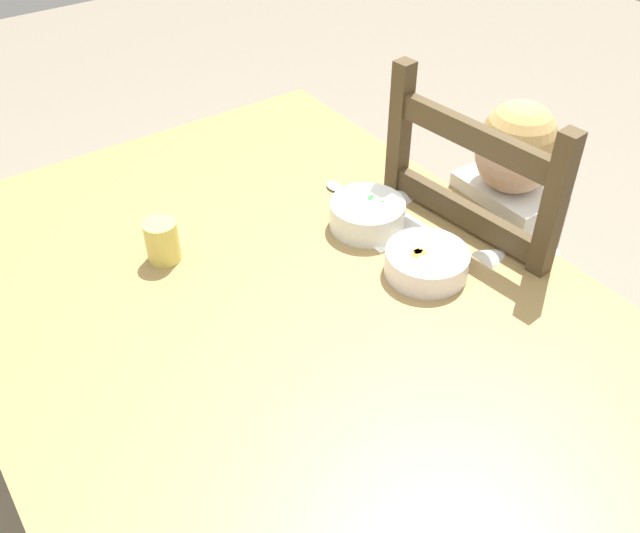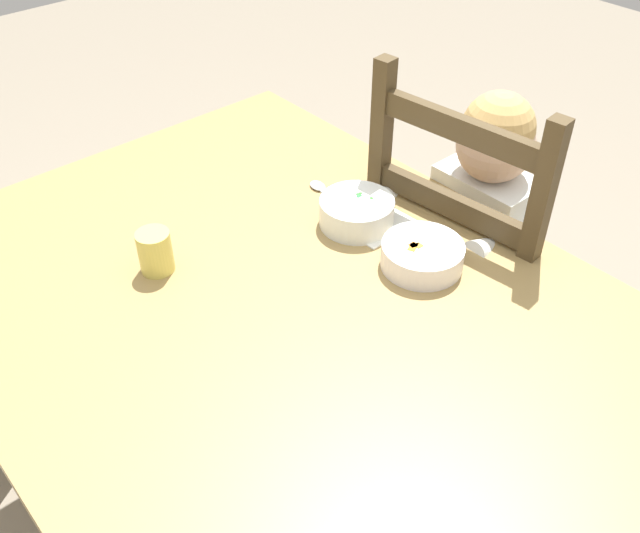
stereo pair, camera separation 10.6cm
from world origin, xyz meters
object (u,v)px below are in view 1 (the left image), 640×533
at_px(dining_table, 288,343).
at_px(bowl_of_carrots, 427,262).
at_px(spoon, 338,191).
at_px(bowl_of_peas, 367,214).
at_px(child_figure, 490,240).
at_px(drinking_cup, 162,241).
at_px(dining_chair, 483,293).

distance_m(dining_table, bowl_of_carrots, 0.30).
bearing_deg(spoon, bowl_of_peas, -11.00).
relative_size(dining_table, bowl_of_carrots, 9.23).
bearing_deg(dining_table, child_figure, 92.28).
relative_size(spoon, drinking_cup, 1.62).
bearing_deg(bowl_of_peas, bowl_of_carrots, -0.05).
relative_size(dining_table, drinking_cup, 17.22).
bearing_deg(dining_chair, drinking_cup, -109.29).
bearing_deg(bowl_of_carrots, drinking_cup, -129.86).
xyz_separation_m(bowl_of_peas, spoon, (-0.14, 0.03, -0.03)).
bearing_deg(dining_table, drinking_cup, -155.24).
bearing_deg(child_figure, dining_table, -87.72).
distance_m(dining_table, spoon, 0.40).
xyz_separation_m(dining_table, child_figure, (-0.02, 0.56, -0.02)).
xyz_separation_m(dining_chair, child_figure, (-0.01, -0.00, 0.16)).
height_order(dining_table, dining_chair, dining_chair).
relative_size(dining_chair, child_figure, 1.07).
height_order(dining_table, drinking_cup, drinking_cup).
distance_m(bowl_of_peas, bowl_of_carrots, 0.18).
distance_m(dining_table, child_figure, 0.56).
xyz_separation_m(bowl_of_carrots, drinking_cup, (-0.33, -0.39, 0.02)).
bearing_deg(bowl_of_peas, dining_table, -67.21).
height_order(dining_chair, child_figure, dining_chair).
height_order(bowl_of_peas, drinking_cup, drinking_cup).
relative_size(dining_chair, spoon, 7.60).
bearing_deg(bowl_of_peas, dining_chair, 71.70).
distance_m(bowl_of_peas, spoon, 0.14).
height_order(dining_chair, drinking_cup, dining_chair).
bearing_deg(drinking_cup, dining_table, 24.76).
relative_size(bowl_of_peas, drinking_cup, 1.81).
relative_size(dining_table, dining_chair, 1.39).
xyz_separation_m(child_figure, spoon, (-0.23, -0.26, 0.11)).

